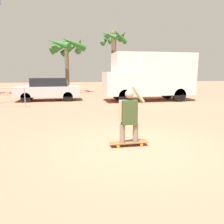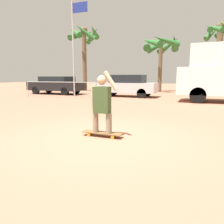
# 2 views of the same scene
# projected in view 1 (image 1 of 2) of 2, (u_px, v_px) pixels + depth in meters

# --- Properties ---
(ground_plane) EXTENTS (80.00, 80.00, 0.00)m
(ground_plane) POSITION_uv_depth(u_px,v_px,m) (132.00, 146.00, 5.59)
(ground_plane) COLOR #A36B51
(skateboard) EXTENTS (0.97, 0.25, 0.10)m
(skateboard) POSITION_uv_depth(u_px,v_px,m) (129.00, 143.00, 5.58)
(skateboard) COLOR brown
(skateboard) RESTS_ON ground_plane
(person_skateboarder) EXTENTS (0.67, 0.22, 1.45)m
(person_skateboarder) POSITION_uv_depth(u_px,v_px,m) (129.00, 114.00, 5.45)
(person_skateboarder) COLOR gray
(person_skateboarder) RESTS_ON skateboard
(camper_van) EXTENTS (5.91, 2.10, 3.12)m
(camper_van) POSITION_uv_depth(u_px,v_px,m) (150.00, 75.00, 14.53)
(camper_van) COLOR black
(camper_van) RESTS_ON ground_plane
(parked_car_silver) EXTENTS (4.21, 1.73, 1.52)m
(parked_car_silver) POSITION_uv_depth(u_px,v_px,m) (48.00, 89.00, 14.69)
(parked_car_silver) COLOR black
(parked_car_silver) RESTS_ON ground_plane
(palm_tree_near_van) EXTENTS (2.93, 3.05, 6.23)m
(palm_tree_near_van) POSITION_uv_depth(u_px,v_px,m) (113.00, 44.00, 22.62)
(palm_tree_near_van) COLOR brown
(palm_tree_near_van) RESTS_ON ground_plane
(palm_tree_center_background) EXTENTS (3.65, 3.78, 5.07)m
(palm_tree_center_background) POSITION_uv_depth(u_px,v_px,m) (66.00, 47.00, 19.77)
(palm_tree_center_background) COLOR brown
(palm_tree_center_background) RESTS_ON ground_plane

